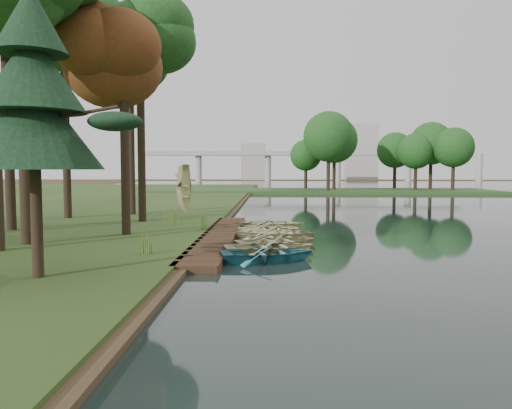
{
  "coord_description": "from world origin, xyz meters",
  "views": [
    {
      "loc": [
        0.87,
        -23.6,
        3.37
      ],
      "look_at": [
        0.15,
        0.47,
        1.68
      ],
      "focal_mm": 35.0,
      "sensor_mm": 36.0,
      "label": 1
    }
  ],
  "objects_px": {
    "boardwalk": "(219,237)",
    "rowboat_2": "(277,240)",
    "rowboat_1": "(270,246)",
    "pine_tree": "(33,96)",
    "rowboat_0": "(268,252)",
    "stored_rowboat": "(185,209)"
  },
  "relations": [
    {
      "from": "stored_rowboat",
      "to": "pine_tree",
      "type": "height_order",
      "value": "pine_tree"
    },
    {
      "from": "rowboat_0",
      "to": "stored_rowboat",
      "type": "bearing_deg",
      "value": 6.51
    },
    {
      "from": "rowboat_1",
      "to": "pine_tree",
      "type": "relative_size",
      "value": 0.44
    },
    {
      "from": "rowboat_0",
      "to": "pine_tree",
      "type": "relative_size",
      "value": 0.42
    },
    {
      "from": "rowboat_0",
      "to": "rowboat_2",
      "type": "bearing_deg",
      "value": -20.1
    },
    {
      "from": "rowboat_0",
      "to": "rowboat_1",
      "type": "distance_m",
      "value": 1.31
    },
    {
      "from": "rowboat_0",
      "to": "stored_rowboat",
      "type": "height_order",
      "value": "stored_rowboat"
    },
    {
      "from": "rowboat_1",
      "to": "pine_tree",
      "type": "height_order",
      "value": "pine_tree"
    },
    {
      "from": "stored_rowboat",
      "to": "rowboat_0",
      "type": "bearing_deg",
      "value": -144.55
    },
    {
      "from": "rowboat_0",
      "to": "pine_tree",
      "type": "distance_m",
      "value": 9.17
    },
    {
      "from": "stored_rowboat",
      "to": "pine_tree",
      "type": "bearing_deg",
      "value": -165.96
    },
    {
      "from": "boardwalk",
      "to": "stored_rowboat",
      "type": "height_order",
      "value": "stored_rowboat"
    },
    {
      "from": "rowboat_2",
      "to": "pine_tree",
      "type": "relative_size",
      "value": 0.43
    },
    {
      "from": "stored_rowboat",
      "to": "pine_tree",
      "type": "xyz_separation_m",
      "value": [
        -0.69,
        -20.53,
        4.76
      ]
    },
    {
      "from": "boardwalk",
      "to": "rowboat_1",
      "type": "height_order",
      "value": "rowboat_1"
    },
    {
      "from": "rowboat_0",
      "to": "boardwalk",
      "type": "bearing_deg",
      "value": 9.47
    },
    {
      "from": "rowboat_1",
      "to": "rowboat_0",
      "type": "bearing_deg",
      "value": 163.05
    },
    {
      "from": "pine_tree",
      "to": "boardwalk",
      "type": "bearing_deg",
      "value": 66.79
    },
    {
      "from": "rowboat_2",
      "to": "pine_tree",
      "type": "xyz_separation_m",
      "value": [
        -6.89,
        -6.9,
        5.0
      ]
    },
    {
      "from": "rowboat_1",
      "to": "rowboat_2",
      "type": "bearing_deg",
      "value": -24.37
    },
    {
      "from": "rowboat_1",
      "to": "pine_tree",
      "type": "distance_m",
      "value": 9.85
    },
    {
      "from": "boardwalk",
      "to": "rowboat_2",
      "type": "xyz_separation_m",
      "value": [
        2.71,
        -2.83,
        0.27
      ]
    }
  ]
}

